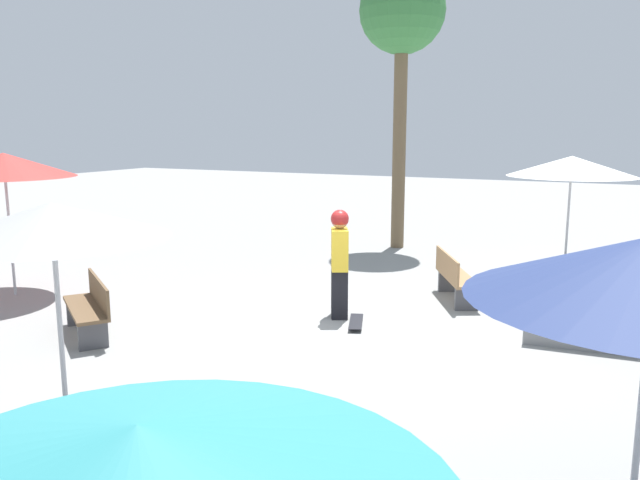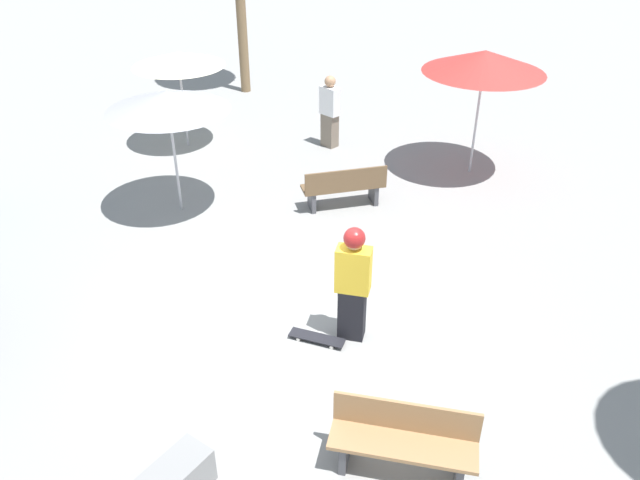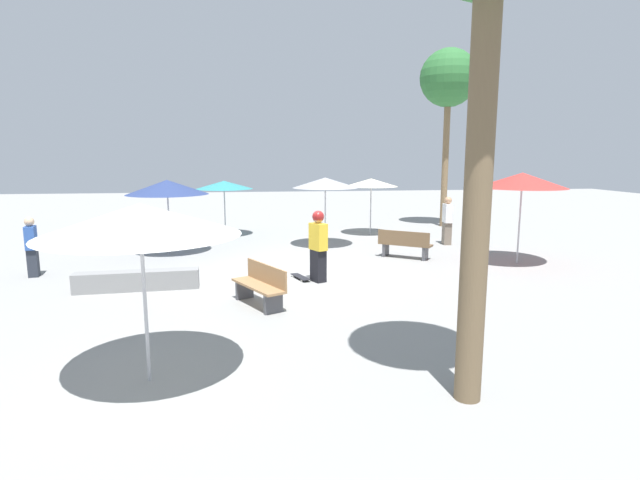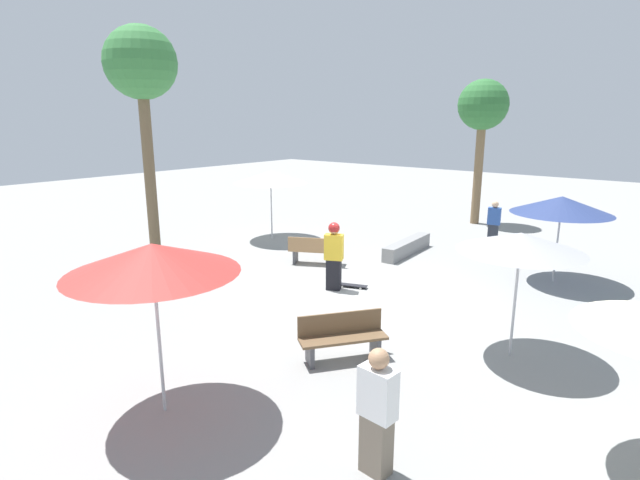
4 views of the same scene
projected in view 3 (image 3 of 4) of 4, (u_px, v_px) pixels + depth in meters
The scene contains 15 objects.
ground_plane at pixel (299, 273), 13.21m from camera, with size 60.00×60.00×0.00m, color gray.
skater_main at pixel (318, 244), 12.17m from camera, with size 0.44×0.53×1.76m.
skateboard at pixel (300, 277), 12.55m from camera, with size 0.46×0.82×0.07m.
concrete_ledge at pixel (137, 281), 11.51m from camera, with size 2.79×0.62×0.45m.
bench_near at pixel (261, 285), 10.32m from camera, with size 1.13×1.62×0.85m.
bench_far at pixel (405, 244), 15.02m from camera, with size 1.56×1.29×0.85m.
shade_umbrella_white at pixel (140, 220), 6.53m from camera, with size 2.63×2.63×2.46m.
shade_umbrella_teal at pixel (224, 185), 19.04m from camera, with size 2.18×2.18×2.12m.
shade_umbrella_cream at pixel (371, 183), 19.36m from camera, with size 2.06×2.06×2.19m.
shade_umbrella_grey at pixel (325, 183), 16.76m from camera, with size 2.22×2.22×2.34m.
shade_umbrella_navy at pixel (167, 187), 15.57m from camera, with size 2.54×2.54×2.32m.
shade_umbrella_red at pixel (522, 180), 14.01m from camera, with size 2.45×2.45×2.60m.
palm_tree_center_right at pixel (449, 80), 20.93m from camera, with size 2.41×2.41×7.50m.
bystander_watching at pixel (32, 247), 12.71m from camera, with size 0.32×0.46×1.54m.
bystander_far at pixel (447, 221), 17.30m from camera, with size 0.29×0.48×1.67m.
Camera 3 is at (-1.12, -12.84, 3.08)m, focal length 28.00 mm.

